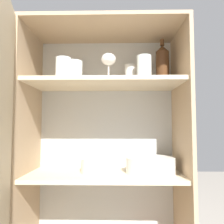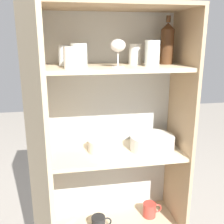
# 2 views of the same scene
# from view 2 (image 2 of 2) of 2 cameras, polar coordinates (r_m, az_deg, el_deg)

# --- Properties ---
(cupboard_back_panel) EXTENTS (0.82, 0.02, 1.52)m
(cupboard_back_panel) POSITION_cam_2_polar(r_m,az_deg,el_deg) (1.63, -1.27, -6.55)
(cupboard_back_panel) COLOR silver
(cupboard_back_panel) RESTS_ON ground_plane
(cupboard_side_left) EXTENTS (0.02, 0.36, 1.52)m
(cupboard_side_left) POSITION_cam_2_polar(r_m,az_deg,el_deg) (1.47, -15.98, -9.85)
(cupboard_side_left) COLOR tan
(cupboard_side_left) RESTS_ON ground_plane
(cupboard_side_right) EXTENTS (0.02, 0.36, 1.52)m
(cupboard_side_right) POSITION_cam_2_polar(r_m,az_deg,el_deg) (1.59, 14.24, -7.71)
(cupboard_side_right) COLOR tan
(cupboard_side_right) RESTS_ON ground_plane
(cupboard_top_panel) EXTENTS (0.82, 0.36, 0.02)m
(cupboard_top_panel) POSITION_cam_2_polar(r_m,az_deg,el_deg) (1.35, -0.25, 22.06)
(cupboard_top_panel) COLOR tan
(cupboard_top_panel) RESTS_ON cupboard_side_left
(shelf_board_lower) EXTENTS (0.78, 0.33, 0.02)m
(shelf_board_lower) POSITION_cam_2_polar(r_m,az_deg,el_deg) (1.72, -0.20, -23.27)
(shelf_board_lower) COLOR beige
(shelf_board_middle) EXTENTS (0.78, 0.33, 0.02)m
(shelf_board_middle) POSITION_cam_2_polar(r_m,az_deg,el_deg) (1.48, -0.22, -8.96)
(shelf_board_middle) COLOR beige
(shelf_board_upper) EXTENTS (0.78, 0.33, 0.02)m
(shelf_board_upper) POSITION_cam_2_polar(r_m,az_deg,el_deg) (1.35, -0.24, 9.53)
(shelf_board_upper) COLOR beige
(cupboard_door) EXTENTS (0.13, 0.39, 1.52)m
(cupboard_door) POSITION_cam_2_polar(r_m,az_deg,el_deg) (1.14, -15.20, -17.88)
(cupboard_door) COLOR tan
(cupboard_door) RESTS_ON ground_plane
(tumbler_glass_0) EXTENTS (0.08, 0.08, 0.10)m
(tumbler_glass_0) POSITION_cam_2_polar(r_m,az_deg,el_deg) (1.23, -8.74, 11.59)
(tumbler_glass_0) COLOR white
(tumbler_glass_0) RESTS_ON shelf_board_upper
(tumbler_glass_1) EXTENTS (0.07, 0.07, 0.13)m
(tumbler_glass_1) POSITION_cam_2_polar(r_m,az_deg,el_deg) (1.36, 8.75, 12.51)
(tumbler_glass_1) COLOR white
(tumbler_glass_1) RESTS_ON shelf_board_upper
(tumbler_glass_2) EXTENTS (0.07, 0.07, 0.11)m
(tumbler_glass_2) POSITION_cam_2_polar(r_m,az_deg,el_deg) (1.44, 5.07, 12.43)
(tumbler_glass_2) COLOR white
(tumbler_glass_2) RESTS_ON shelf_board_upper
(tumbler_glass_3) EXTENTS (0.08, 0.08, 0.11)m
(tumbler_glass_3) POSITION_cam_2_polar(r_m,az_deg,el_deg) (1.32, -7.18, 12.17)
(tumbler_glass_3) COLOR white
(tumbler_glass_3) RESTS_ON shelf_board_upper
(tumbler_glass_4) EXTENTS (0.08, 0.08, 0.10)m
(tumbler_glass_4) POSITION_cam_2_polar(r_m,az_deg,el_deg) (1.38, -9.92, 12.04)
(tumbler_glass_4) COLOR white
(tumbler_glass_4) RESTS_ON shelf_board_upper
(wine_glass_0) EXTENTS (0.07, 0.07, 0.13)m
(wine_glass_0) POSITION_cam_2_polar(r_m,az_deg,el_deg) (1.28, 1.30, 13.94)
(wine_glass_0) COLOR silver
(wine_glass_0) RESTS_ON shelf_board_upper
(wine_bottle) EXTENTS (0.07, 0.07, 0.25)m
(wine_bottle) POSITION_cam_2_polar(r_m,az_deg,el_deg) (1.48, 11.91, 14.42)
(wine_bottle) COLOR #4C2D19
(wine_bottle) RESTS_ON shelf_board_upper
(plate_stack_white) EXTENTS (0.25, 0.25, 0.08)m
(plate_stack_white) POSITION_cam_2_polar(r_m,az_deg,el_deg) (1.50, 8.74, -6.59)
(plate_stack_white) COLOR silver
(plate_stack_white) RESTS_ON shelf_board_middle
(mixing_bowl_large) EXTENTS (0.19, 0.19, 0.07)m
(mixing_bowl_large) POSITION_cam_2_polar(r_m,az_deg,el_deg) (1.47, -1.52, -7.02)
(mixing_bowl_large) COLOR silver
(mixing_bowl_large) RESTS_ON shelf_board_middle
(coffee_mug_primary) EXTENTS (0.12, 0.08, 0.09)m
(coffee_mug_primary) POSITION_cam_2_polar(r_m,az_deg,el_deg) (1.65, -2.90, -23.05)
(coffee_mug_primary) COLOR black
(coffee_mug_primary) RESTS_ON shelf_board_lower
(coffee_mug_extra_1) EXTENTS (0.12, 0.08, 0.09)m
(coffee_mug_extra_1) POSITION_cam_2_polar(r_m,az_deg,el_deg) (1.76, 8.22, -20.30)
(coffee_mug_extra_1) COLOR #BC3D33
(coffee_mug_extra_1) RESTS_ON shelf_board_lower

